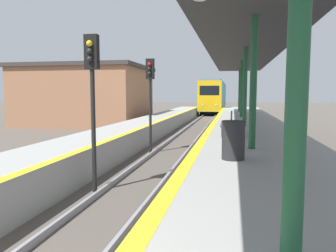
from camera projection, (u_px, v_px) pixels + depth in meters
The scene contains 7 objects.
train at pixel (214, 96), 48.81m from camera, with size 2.85×22.27×4.48m.
signal_near at pixel (92, 83), 8.67m from camera, with size 0.36×0.31×4.22m.
signal_mid at pixel (150, 87), 14.62m from camera, with size 0.36×0.31×4.22m.
station_canopy at pixel (246, 47), 16.08m from camera, with size 3.96×33.92×4.11m.
trash_bin at pixel (233, 140), 8.20m from camera, with size 0.60×0.60×0.97m.
bench at pixel (228, 123), 13.06m from camera, with size 0.44×1.98×0.92m.
station_building at pixel (86, 95), 28.08m from camera, with size 10.33×8.30×5.03m.
Camera 1 is at (2.68, -1.49, 2.68)m, focal length 35.00 mm.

